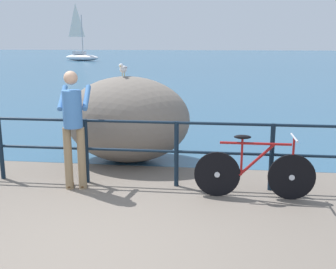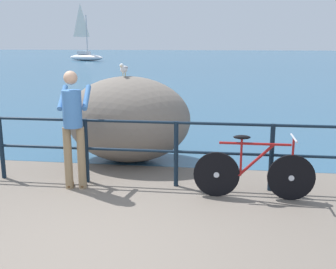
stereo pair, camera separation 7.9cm
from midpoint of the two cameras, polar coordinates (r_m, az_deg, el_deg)
name	(u,v)px [view 2 (the right image)]	position (r m, az deg, el deg)	size (l,w,h in m)	color
ground_plane	(199,80)	(24.07, 4.48, 7.58)	(120.00, 120.00, 0.10)	#6B6056
sea_surface	(213,59)	(51.99, 6.30, 10.48)	(120.00, 90.00, 0.01)	#2D5675
promenade_railing	(130,144)	(6.32, -4.92, -1.38)	(10.02, 0.07, 1.02)	black
bicycle	(254,172)	(5.93, 12.27, -5.13)	(1.70, 0.48, 0.92)	black
person_at_railing	(73,124)	(6.20, -12.73, 1.41)	(0.52, 0.67, 1.78)	#8C7251
breakwater_boulder_main	(128,119)	(7.54, -5.26, 2.11)	(2.29, 1.63, 1.58)	slate
seagull	(124,68)	(7.45, -5.87, 9.16)	(0.14, 0.34, 0.23)	gold
sailboat	(86,54)	(46.93, -11.36, 10.91)	(4.58, 2.71, 6.16)	white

